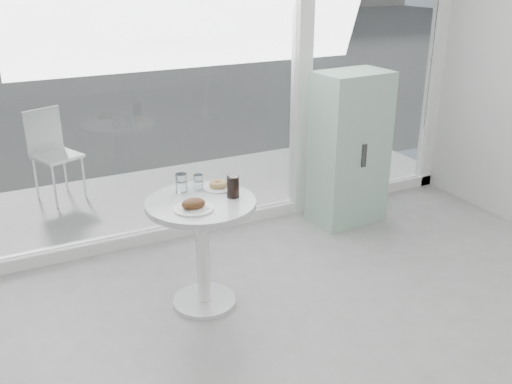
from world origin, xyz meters
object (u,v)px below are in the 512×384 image
plate_donut (218,186)px  cola_glass (233,186)px  patio_chair (52,149)px  car_silver (161,18)px  plate_fritter (194,205)px  water_tumbler_b (198,183)px  water_tumbler_a (181,184)px  main_table (202,231)px  mint_cabinet (349,149)px

plate_donut → cola_glass: cola_glass is taller
patio_chair → car_silver: car_silver is taller
plate_fritter → patio_chair: bearing=102.2°
plate_fritter → cola_glass: cola_glass is taller
plate_donut → water_tumbler_b: water_tumbler_b is taller
plate_fritter → water_tumbler_b: bearing=64.0°
plate_donut → water_tumbler_a: (-0.24, 0.05, 0.04)m
water_tumbler_a → cola_glass: (0.27, -0.24, 0.02)m
cola_glass → plate_fritter: bearing=-166.5°
water_tumbler_a → cola_glass: cola_glass is taller
plate_fritter → cola_glass: (0.30, 0.07, 0.05)m
patio_chair → main_table: bearing=-99.2°
plate_donut → plate_fritter: bearing=-136.8°
patio_chair → water_tumbler_a: patio_chair is taller
plate_donut → water_tumbler_a: size_ratio=1.67×
car_silver → mint_cabinet: bearing=173.2°
patio_chair → plate_donut: bearing=-93.8°
plate_donut → water_tumbler_a: water_tumbler_a is taller
mint_cabinet → patio_chair: 2.81m
plate_donut → car_silver: bearing=73.7°
plate_fritter → plate_donut: (0.27, 0.26, -0.01)m
plate_donut → cola_glass: bearing=-81.6°
mint_cabinet → water_tumbler_a: 1.82m
main_table → plate_fritter: (-0.09, -0.11, 0.25)m
main_table → water_tumbler_b: bearing=72.7°
mint_cabinet → water_tumbler_a: (-1.74, -0.52, 0.15)m
main_table → cola_glass: (0.21, -0.04, 0.30)m
water_tumbler_a → patio_chair: bearing=104.6°
mint_cabinet → water_tumbler_a: size_ratio=10.61×
car_silver → plate_donut: 13.92m
patio_chair → plate_fritter: size_ratio=3.46×
plate_fritter → water_tumbler_a: 0.31m
mint_cabinet → water_tumbler_b: size_ratio=12.71×
main_table → car_silver: (4.09, 13.51, 0.12)m
water_tumbler_a → water_tumbler_b: size_ratio=1.20×
car_silver → water_tumbler_a: car_silver is taller
patio_chair → water_tumbler_b: (0.67, -2.15, 0.27)m
patio_chair → plate_fritter: bearing=-101.8°
water_tumbler_b → cola_glass: 0.28m
mint_cabinet → plate_donut: size_ratio=6.37×
car_silver → plate_donut: size_ratio=19.09×
water_tumbler_b → cola_glass: cola_glass is taller
car_silver → water_tumbler_b: size_ratio=38.08×
plate_fritter → cola_glass: bearing=13.5°
water_tumbler_a → cola_glass: size_ratio=0.81×
patio_chair → car_silver: (4.71, 11.18, 0.12)m
main_table → cola_glass: cola_glass is taller
main_table → patio_chair: bearing=104.7°
patio_chair → water_tumbler_a: bearing=-99.3°
plate_fritter → water_tumbler_b: water_tumbler_b is taller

